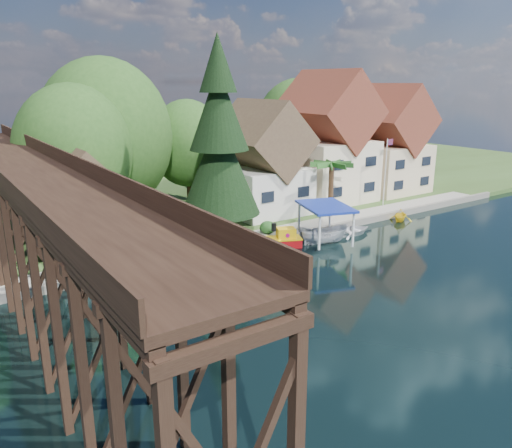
% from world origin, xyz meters
% --- Properties ---
extents(ground, '(140.00, 140.00, 0.00)m').
position_xyz_m(ground, '(0.00, 0.00, 0.00)').
color(ground, black).
rests_on(ground, ground).
extents(bank, '(140.00, 52.00, 0.50)m').
position_xyz_m(bank, '(0.00, 34.00, 0.25)').
color(bank, '#324B1E').
rests_on(bank, ground).
extents(seawall, '(60.00, 0.40, 0.62)m').
position_xyz_m(seawall, '(4.00, 8.00, 0.31)').
color(seawall, slate).
rests_on(seawall, ground).
extents(promenade, '(50.00, 2.60, 0.06)m').
position_xyz_m(promenade, '(6.00, 9.30, 0.53)').
color(promenade, gray).
rests_on(promenade, bank).
extents(trestle_bridge, '(4.12, 44.18, 9.30)m').
position_xyz_m(trestle_bridge, '(-16.00, 5.17, 5.35)').
color(trestle_bridge, black).
rests_on(trestle_bridge, ground).
extents(house_left, '(7.64, 8.64, 11.02)m').
position_xyz_m(house_left, '(7.00, 16.00, 5.14)').
color(house_left, silver).
rests_on(house_left, bank).
extents(house_center, '(8.65, 9.18, 13.89)m').
position_xyz_m(house_center, '(16.00, 16.50, 6.42)').
color(house_center, beige).
rests_on(house_center, bank).
extents(house_right, '(8.15, 8.64, 12.45)m').
position_xyz_m(house_right, '(25.00, 16.00, 5.78)').
color(house_right, beige).
rests_on(house_right, bank).
extents(shed, '(5.09, 5.40, 7.85)m').
position_xyz_m(shed, '(-11.00, 14.50, 3.83)').
color(shed, silver).
rests_on(shed, bank).
extents(bg_trees, '(49.90, 13.30, 10.57)m').
position_xyz_m(bg_trees, '(1.00, 21.25, 7.29)').
color(bg_trees, '#382314').
rests_on(bg_trees, bank).
extents(shrubs, '(15.76, 2.47, 1.70)m').
position_xyz_m(shrubs, '(-4.60, 9.26, 1.23)').
color(shrubs, '#174017').
rests_on(shrubs, bank).
extents(conifer, '(6.61, 6.61, 16.28)m').
position_xyz_m(conifer, '(-0.56, 11.15, 8.34)').
color(conifer, '#382314').
rests_on(conifer, bank).
extents(palm_tree, '(4.84, 4.84, 5.64)m').
position_xyz_m(palm_tree, '(11.30, 10.56, 5.42)').
color(palm_tree, '#382314').
rests_on(palm_tree, bank).
extents(flagpole, '(1.09, 0.24, 6.99)m').
position_xyz_m(flagpole, '(19.28, 10.88, 4.79)').
color(flagpole, white).
rests_on(flagpole, bank).
extents(tugboat, '(3.26, 2.60, 2.08)m').
position_xyz_m(tugboat, '(2.97, 6.95, 0.62)').
color(tugboat, '#A90B0F').
rests_on(tugboat, ground).
extents(boat_white_a, '(4.50, 3.47, 0.86)m').
position_xyz_m(boat_white_a, '(9.90, 6.38, 0.43)').
color(boat_white_a, white).
rests_on(boat_white_a, ground).
extents(boat_canopy, '(4.98, 6.00, 3.31)m').
position_xyz_m(boat_canopy, '(6.23, 5.65, 1.42)').
color(boat_canopy, silver).
rests_on(boat_canopy, ground).
extents(boat_yellow, '(3.33, 3.18, 1.36)m').
position_xyz_m(boat_yellow, '(17.16, 6.82, 0.68)').
color(boat_yellow, yellow).
rests_on(boat_yellow, ground).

